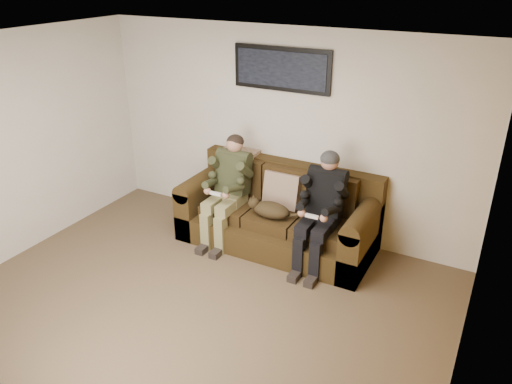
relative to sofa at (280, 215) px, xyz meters
The scene contains 12 objects.
floor 1.88m from the sofa, 95.76° to the right, with size 5.00×5.00×0.00m, color brown.
ceiling 2.89m from the sofa, 95.76° to the right, with size 5.00×5.00×0.00m, color silver.
wall_back 1.03m from the sofa, 114.08° to the left, with size 5.00×5.00×0.00m, color beige.
wall_right 3.10m from the sofa, 38.41° to the right, with size 4.50×4.50×0.00m, color beige.
accent_wall_right 3.09m from the sofa, 38.54° to the right, with size 4.50×4.50×0.00m, color #A76D10.
sofa is the anchor object (origin of this frame).
throw_pillow 0.33m from the sofa, 90.00° to the left, with size 0.46×0.13×0.44m, color #937660.
throw_blanket 1.00m from the sofa, 157.54° to the left, with size 0.49×0.24×0.09m, color tan.
person_left 0.76m from the sofa, 161.96° to the right, with size 0.51×0.87×1.34m.
person_right 0.76m from the sofa, 18.00° to the right, with size 0.51×0.86×1.34m.
cat 0.36m from the sofa, 90.55° to the right, with size 0.66×0.26×0.24m.
framed_poster 1.78m from the sofa, 117.73° to the left, with size 1.25×0.05×0.52m.
Camera 1 is at (2.53, -3.20, 3.25)m, focal length 35.00 mm.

